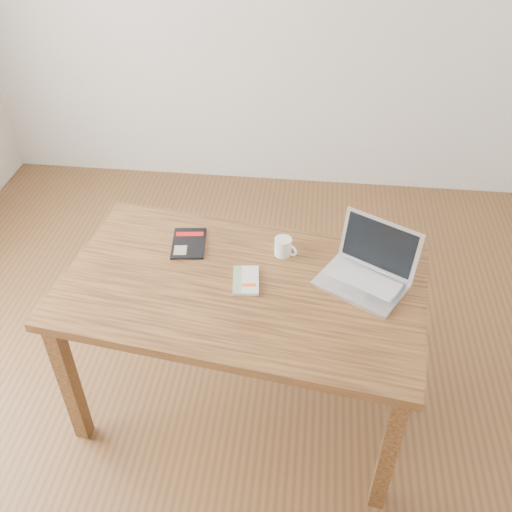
# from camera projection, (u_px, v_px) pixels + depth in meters

# --- Properties ---
(room) EXTENTS (4.04, 4.04, 2.70)m
(room) POSITION_uv_depth(u_px,v_px,m) (215.00, 141.00, 1.91)
(room) COLOR brown
(room) RESTS_ON ground
(desk) EXTENTS (1.53, 1.01, 0.75)m
(desk) POSITION_uv_depth(u_px,v_px,m) (242.00, 301.00, 2.31)
(desk) COLOR #543419
(desk) RESTS_ON ground
(white_guidebook) EXTENTS (0.12, 0.18, 0.01)m
(white_guidebook) POSITION_uv_depth(u_px,v_px,m) (246.00, 280.00, 2.26)
(white_guidebook) COLOR silver
(white_guidebook) RESTS_ON desk
(black_guidebook) EXTENTS (0.16, 0.23, 0.01)m
(black_guidebook) POSITION_uv_depth(u_px,v_px,m) (189.00, 243.00, 2.45)
(black_guidebook) COLOR black
(black_guidebook) RESTS_ON desk
(laptop) EXTENTS (0.42, 0.39, 0.23)m
(laptop) POSITION_uv_depth(u_px,v_px,m) (367.00, 270.00, 2.25)
(laptop) COLOR silver
(laptop) RESTS_ON desk
(coffee_mug) EXTENTS (0.10, 0.08, 0.08)m
(coffee_mug) POSITION_uv_depth(u_px,v_px,m) (284.00, 247.00, 2.38)
(coffee_mug) COLOR white
(coffee_mug) RESTS_ON desk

